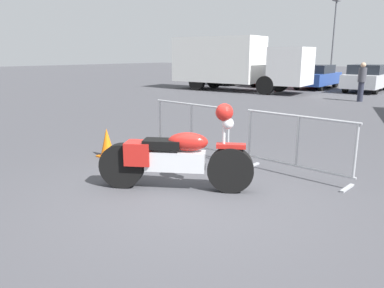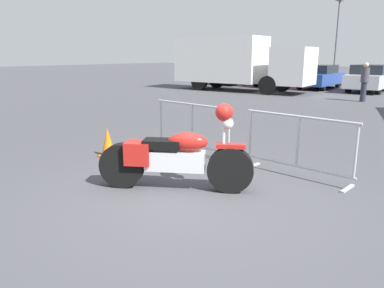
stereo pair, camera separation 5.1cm
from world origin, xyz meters
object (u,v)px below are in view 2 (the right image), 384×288
Objects in this scene: traffic_cone at (108,143)px; crowd_barrier_near at (192,128)px; motorcycle at (175,157)px; parked_car_red at (276,75)px; parked_car_silver at (370,78)px; box_truck at (235,61)px; pedestrian at (365,81)px; parked_car_blue at (320,77)px; street_lamp at (337,29)px; parked_car_black at (238,73)px; crowd_barrier_far at (297,146)px.

crowd_barrier_near is at bearing 47.06° from traffic_cone.
motorcycle is 1.05× the size of crowd_barrier_near.
parked_car_red reaches higher than motorcycle.
parked_car_red is 5.71m from parked_car_silver.
box_truck is at bearing 120.76° from crowd_barrier_near.
box_truck is at bearing -81.66° from pedestrian.
parked_car_silver is 7.52× the size of traffic_cone.
pedestrian reaches higher than parked_car_red.
pedestrian reaches higher than parked_car_blue.
street_lamp reaches higher than motorcycle.
parked_car_black is 8.56m from parked_car_silver.
parked_car_silver is at bearing 89.95° from traffic_cone.
parked_car_red is 2.86m from parked_car_blue.
crowd_barrier_far is 0.26× the size of box_truck.
crowd_barrier_near is 14.10m from box_truck.
box_truck reaches higher than crowd_barrier_far.
parked_car_silver is at bearing -50.67° from street_lamp.
crowd_barrier_near is at bearing 180.00° from crowd_barrier_far.
street_lamp reaches higher than parked_car_blue.
street_lamp is at bearing 7.70° from parked_car_blue.
street_lamp reaches higher than parked_car_black.
pedestrian is at bearing 84.93° from traffic_cone.
parked_car_silver is (5.71, 0.12, 0.03)m from parked_car_red.
pedestrian is at bearing -118.93° from parked_car_black.
parked_car_silver is at bearing 101.98° from crowd_barrier_far.
motorcycle is at bearing -123.49° from crowd_barrier_far.
pedestrian is at bearing -9.68° from box_truck.
parked_car_silver is (6.03, 4.42, -0.89)m from box_truck.
parked_car_red is at bearing 107.88° from traffic_cone.
motorcycle is 19.84m from parked_car_red.
crowd_barrier_far is at bearing 23.66° from motorcycle.
parked_car_red is at bearing -112.71° from pedestrian.
parked_car_red is (0.32, 4.29, -0.92)m from box_truck.
traffic_cone is at bearing -160.17° from crowd_barrier_far.
crowd_barrier_near is 17.76m from parked_car_red.
parked_car_silver is (-3.50, 16.50, 0.20)m from crowd_barrier_far.
crowd_barrier_far is 20.27m from parked_car_black.
box_truck is 13.36× the size of traffic_cone.
street_lamp is (1.99, 4.66, 2.99)m from parked_car_red.
box_truck is 4.98m from parked_car_black.
crowd_barrier_near is at bearing -160.27° from parked_car_red.
parked_car_black is at bearing 88.39° from parked_car_silver.
street_lamp is at bearing -48.62° from parked_car_black.
traffic_cone is at bearing 7.26° from pedestrian.
traffic_cone is at bearing -173.96° from parked_car_blue.
parked_car_black is at bearing -135.58° from street_lamp.
parked_car_red reaches higher than traffic_cone.
crowd_barrier_far is 3.75m from traffic_cone.
motorcycle is at bearing -75.15° from street_lamp.
street_lamp is at bearing 72.00° from motorcycle.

